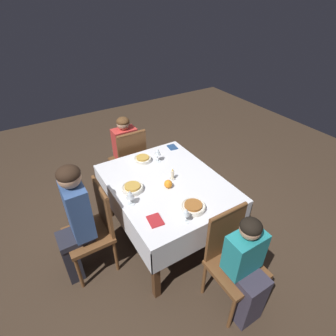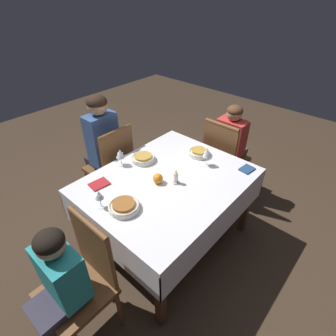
% 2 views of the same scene
% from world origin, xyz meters
% --- Properties ---
extents(ground_plane, '(8.00, 8.00, 0.00)m').
position_xyz_m(ground_plane, '(0.00, 0.00, 0.00)').
color(ground_plane, '#3D2D21').
extents(dining_table, '(1.35, 1.08, 0.75)m').
position_xyz_m(dining_table, '(0.00, 0.00, 0.66)').
color(dining_table, silver).
rests_on(dining_table, ground_plane).
extents(chair_north, '(0.41, 0.41, 0.97)m').
position_xyz_m(chair_north, '(0.02, 0.78, 0.53)').
color(chair_north, brown).
rests_on(chair_north, ground_plane).
extents(chair_west, '(0.41, 0.41, 0.97)m').
position_xyz_m(chair_west, '(-0.92, -0.09, 0.53)').
color(chair_west, brown).
rests_on(chair_west, ground_plane).
extents(chair_east, '(0.41, 0.41, 0.97)m').
position_xyz_m(chair_east, '(0.92, 0.01, 0.53)').
color(chair_east, brown).
rests_on(chair_east, ground_plane).
extents(person_adult_denim, '(0.30, 0.34, 1.24)m').
position_xyz_m(person_adult_denim, '(0.02, 0.94, 0.70)').
color(person_adult_denim, '#282833').
rests_on(person_adult_denim, ground_plane).
extents(person_child_teal, '(0.33, 0.30, 1.05)m').
position_xyz_m(person_child_teal, '(-1.09, -0.09, 0.57)').
color(person_child_teal, '#383342').
rests_on(person_child_teal, ground_plane).
extents(person_child_red, '(0.33, 0.30, 1.08)m').
position_xyz_m(person_child_red, '(1.08, 0.01, 0.59)').
color(person_child_red, '#4C4233').
rests_on(person_child_red, ground_plane).
extents(bowl_north, '(0.21, 0.21, 0.06)m').
position_xyz_m(bowl_north, '(0.06, 0.35, 0.78)').
color(bowl_north, silver).
rests_on(bowl_north, dining_table).
extents(wine_glass_north, '(0.08, 0.08, 0.16)m').
position_xyz_m(wine_glass_north, '(-0.12, 0.45, 0.86)').
color(wine_glass_north, white).
rests_on(wine_glass_north, dining_table).
extents(bowl_west, '(0.22, 0.22, 0.06)m').
position_xyz_m(bowl_west, '(-0.47, -0.00, 0.78)').
color(bowl_west, silver).
rests_on(bowl_west, dining_table).
extents(wine_glass_west, '(0.06, 0.06, 0.15)m').
position_xyz_m(wine_glass_west, '(-0.56, 0.14, 0.86)').
color(wine_glass_west, white).
rests_on(wine_glass_west, dining_table).
extents(bowl_east, '(0.20, 0.20, 0.06)m').
position_xyz_m(bowl_east, '(0.47, 0.03, 0.78)').
color(bowl_east, silver).
rests_on(bowl_east, dining_table).
extents(wine_glass_east, '(0.07, 0.07, 0.17)m').
position_xyz_m(wine_glass_east, '(0.38, -0.11, 0.88)').
color(wine_glass_east, white).
rests_on(wine_glass_east, dining_table).
extents(candle_centerpiece, '(0.06, 0.06, 0.13)m').
position_xyz_m(candle_centerpiece, '(0.01, -0.08, 0.80)').
color(candle_centerpiece, beige).
rests_on(candle_centerpiece, dining_table).
extents(orange_fruit, '(0.08, 0.08, 0.08)m').
position_xyz_m(orange_fruit, '(-0.09, 0.03, 0.79)').
color(orange_fruit, orange).
rests_on(orange_fruit, dining_table).
extents(napkin_red_folded, '(0.16, 0.13, 0.01)m').
position_xyz_m(napkin_red_folded, '(-0.42, 0.36, 0.76)').
color(napkin_red_folded, '#AD2328').
rests_on(napkin_red_folded, dining_table).
extents(napkin_spare_side, '(0.14, 0.11, 0.01)m').
position_xyz_m(napkin_spare_side, '(0.55, -0.42, 0.76)').
color(napkin_spare_side, navy).
rests_on(napkin_spare_side, dining_table).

